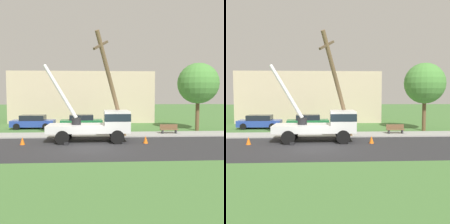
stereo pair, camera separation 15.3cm
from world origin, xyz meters
The scene contains 13 objects.
ground_plane centered at (0.00, 12.00, 0.00)m, with size 120.00×120.00×0.00m, color #477538.
road_asphalt centered at (0.00, 0.00, 0.00)m, with size 80.00×7.83×0.01m, color #2B2B2D.
sidewalk_strip centered at (0.00, 5.25, 0.05)m, with size 80.00×2.66×0.10m, color #9E9E99.
utility_truck centered at (0.70, 2.33, 1.41)m, with size 6.77×3.20×5.98m.
leaning_utility_pole centered at (1.63, 2.74, 4.22)m, with size 2.86×3.59×8.28m.
traffic_cone_ahead centered at (4.05, 1.24, 0.28)m, with size 0.36×0.36×0.56m, color orange.
traffic_cone_behind centered at (-4.85, 1.22, 0.28)m, with size 0.36×0.36×0.56m, color orange.
traffic_cone_curbside centered at (1.79, 3.57, 0.28)m, with size 0.36×0.36×0.56m, color orange.
parked_sedan_blue centered at (-6.15, 10.10, 0.71)m, with size 4.41×2.04×1.42m.
parked_sedan_green centered at (-1.15, 10.30, 0.71)m, with size 4.51×2.21×1.42m.
park_bench centered at (6.93, 5.31, 0.46)m, with size 1.60×0.45×0.90m.
roadside_tree_near centered at (10.40, 7.63, 4.64)m, with size 3.98×3.98×6.65m.
lowrise_building_backdrop centered at (-1.30, 17.62, 3.20)m, with size 18.00×6.00×6.40m, color #C6B293.
Camera 2 is at (0.57, -17.84, 3.66)m, focal length 42.45 mm.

